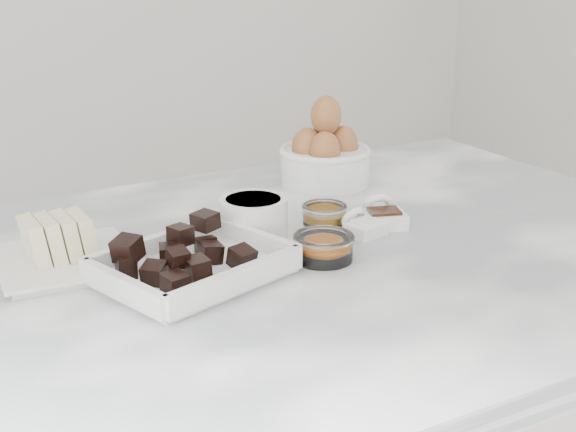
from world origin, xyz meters
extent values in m
cube|color=white|center=(0.00, 0.00, 0.92)|extent=(1.20, 0.80, 0.04)
cube|color=white|center=(-0.13, -0.01, 0.95)|extent=(0.24, 0.21, 0.01)
cube|color=white|center=(-0.26, 0.10, 0.95)|extent=(0.16, 0.16, 0.01)
cube|color=white|center=(-0.26, 0.10, 0.95)|extent=(0.18, 0.18, 0.00)
cylinder|color=white|center=(-0.01, 0.08, 0.97)|extent=(0.09, 0.09, 0.06)
cylinder|color=white|center=(-0.01, 0.08, 0.99)|extent=(0.08, 0.08, 0.01)
cylinder|color=white|center=(0.21, 0.25, 0.97)|extent=(0.15, 0.15, 0.06)
torus|color=white|center=(0.21, 0.25, 1.00)|extent=(0.15, 0.15, 0.01)
ellipsoid|color=#9B5E32|center=(0.24, 0.25, 1.00)|extent=(0.05, 0.05, 0.07)
ellipsoid|color=#9B5E32|center=(0.18, 0.25, 1.00)|extent=(0.05, 0.05, 0.07)
ellipsoid|color=#9B5E32|center=(0.22, 0.28, 1.00)|extent=(0.05, 0.05, 0.07)
ellipsoid|color=#9B5E32|center=(0.21, 0.22, 1.00)|extent=(0.05, 0.05, 0.07)
ellipsoid|color=#9B5E32|center=(0.21, 0.25, 1.05)|extent=(0.05, 0.05, 0.07)
cylinder|color=white|center=(0.11, 0.08, 0.95)|extent=(0.06, 0.06, 0.03)
torus|color=white|center=(0.11, 0.08, 0.96)|extent=(0.07, 0.07, 0.01)
cylinder|color=orange|center=(0.11, 0.08, 0.95)|extent=(0.05, 0.05, 0.01)
cylinder|color=white|center=(0.03, -0.04, 0.96)|extent=(0.08, 0.08, 0.03)
torus|color=white|center=(0.03, -0.04, 0.97)|extent=(0.08, 0.08, 0.01)
ellipsoid|color=orange|center=(0.03, -0.04, 0.96)|extent=(0.05, 0.05, 0.02)
cube|color=white|center=(0.17, 0.02, 0.95)|extent=(0.07, 0.07, 0.02)
cube|color=black|center=(0.17, 0.02, 0.96)|extent=(0.05, 0.05, 0.00)
torus|color=white|center=(0.18, 0.05, 0.96)|extent=(0.05, 0.05, 0.04)
cube|color=white|center=(0.13, 0.01, 0.95)|extent=(0.06, 0.05, 0.02)
cube|color=white|center=(0.13, 0.01, 0.96)|extent=(0.04, 0.04, 0.00)
torus|color=white|center=(0.13, 0.03, 0.96)|extent=(0.04, 0.04, 0.04)
camera|label=1|loc=(-0.47, -0.84, 1.33)|focal=50.00mm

